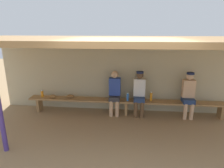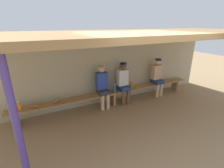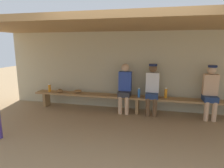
% 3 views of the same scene
% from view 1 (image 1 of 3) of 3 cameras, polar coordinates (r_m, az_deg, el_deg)
% --- Properties ---
extents(ground_plane, '(24.00, 24.00, 0.00)m').
position_cam_1_polar(ground_plane, '(4.65, 3.48, -16.88)').
color(ground_plane, '#9E7F59').
extents(back_wall, '(8.00, 0.20, 2.20)m').
position_cam_1_polar(back_wall, '(6.07, 4.46, 2.40)').
color(back_wall, '#B7AD8C').
rests_on(back_wall, ground).
extents(dugout_roof, '(8.00, 2.80, 0.12)m').
position_cam_1_polar(dugout_roof, '(4.61, 4.34, 12.70)').
color(dugout_roof, '#9E7547').
rests_on(dugout_roof, back_wall).
extents(bench, '(6.00, 0.36, 0.46)m').
position_cam_1_polar(bench, '(5.86, 4.20, -5.43)').
color(bench, '#9E7547').
rests_on(bench, ground).
extents(player_middle, '(0.34, 0.42, 1.34)m').
position_cam_1_polar(player_middle, '(5.74, 8.07, -2.18)').
color(player_middle, navy).
rests_on(player_middle, ground).
extents(player_rightmost, '(0.34, 0.42, 1.34)m').
position_cam_1_polar(player_rightmost, '(5.76, 0.80, -2.13)').
color(player_rightmost, '#333338').
rests_on(player_rightmost, ground).
extents(player_with_sunglasses, '(0.34, 0.42, 1.34)m').
position_cam_1_polar(player_with_sunglasses, '(5.98, 21.71, -2.47)').
color(player_with_sunglasses, navy).
rests_on(player_with_sunglasses, ground).
extents(water_bottle_blue, '(0.08, 0.08, 0.23)m').
position_cam_1_polar(water_bottle_blue, '(6.42, -19.96, -2.73)').
color(water_bottle_blue, orange).
rests_on(water_bottle_blue, bench).
extents(water_bottle_green, '(0.07, 0.07, 0.25)m').
position_cam_1_polar(water_bottle_green, '(5.75, 4.64, -3.82)').
color(water_bottle_green, blue).
rests_on(water_bottle_green, bench).
extents(water_bottle_clear, '(0.08, 0.08, 0.27)m').
position_cam_1_polar(water_bottle_clear, '(5.86, 11.48, -3.60)').
color(water_bottle_clear, orange).
rests_on(water_bottle_clear, bench).
extents(baseball_glove_worn, '(0.29, 0.25, 0.09)m').
position_cam_1_polar(baseball_glove_worn, '(6.14, -12.26, -3.56)').
color(baseball_glove_worn, olive).
rests_on(baseball_glove_worn, bench).
extents(baseball_glove_tan, '(0.29, 0.28, 0.09)m').
position_cam_1_polar(baseball_glove_tan, '(6.28, -17.12, -3.49)').
color(baseball_glove_tan, olive).
rests_on(baseball_glove_tan, bench).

